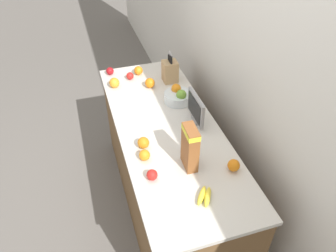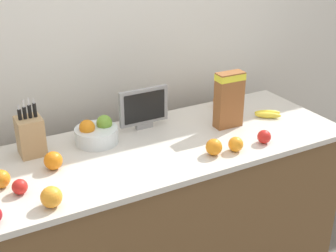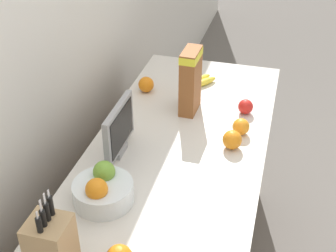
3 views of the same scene
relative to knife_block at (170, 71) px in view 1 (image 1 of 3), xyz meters
The scene contains 17 objects.
ground_plane 1.22m from the knife_block, 19.13° to the right, with size 14.00×14.00×0.00m, color slate.
wall_back 0.77m from the knife_block, 31.09° to the left, with size 9.00×0.06×2.60m.
counter 0.87m from the knife_block, 19.13° to the right, with size 1.98×0.75×0.93m.
knife_block is the anchor object (origin of this frame).
small_monitor 0.62m from the knife_block, ahead, with size 0.28×0.03×0.23m.
cereal_box 1.06m from the knife_block, 10.61° to the right, with size 0.16×0.08×0.31m.
fruit_bowl 0.33m from the knife_block, ahead, with size 0.22×0.22×0.14m.
banana_bunch 1.34m from the knife_block, ahead, with size 0.17×0.14×0.04m.
apple_near_bananas 1.18m from the knife_block, 22.97° to the right, with size 0.07×0.07×0.07m, color red.
apple_front 0.37m from the knife_block, 111.76° to the right, with size 0.07×0.07×0.07m, color red.
apple_leftmost 0.57m from the knife_block, 118.66° to the right, with size 0.07×0.07×0.07m, color #A31419.
orange_front_left 0.50m from the knife_block, 95.00° to the right, with size 0.09×0.09×0.09m, color orange.
orange_near_bowl 0.32m from the knife_block, 128.34° to the right, with size 0.08×0.08×0.08m, color orange.
orange_by_cereal 1.17m from the knife_block, ahead, with size 0.08×0.08×0.08m, color orange.
orange_front_right 1.01m from the knife_block, 27.17° to the right, with size 0.08×0.08×0.08m, color orange.
orange_mid_left 0.21m from the knife_block, 76.11° to the right, with size 0.09×0.09×0.09m, color orange.
orange_back_center 0.90m from the knife_block, 29.35° to the right, with size 0.08×0.08×0.08m, color orange.
Camera 1 is at (1.81, -0.56, 2.51)m, focal length 35.00 mm.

